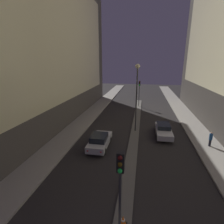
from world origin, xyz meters
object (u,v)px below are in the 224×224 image
Objects in this scene: traffic_light_near at (120,181)px; traffic_cone_far at (123,221)px; pedestrian_on_right_sidewalk at (211,139)px; car_right_lane at (163,130)px; street_lamp at (137,86)px; car_left_lane at (100,141)px; traffic_light_mid at (139,88)px.

traffic_cone_far is (0.06, 1.01, -3.28)m from traffic_light_near.
car_right_lane is at bearing 152.20° from pedestrian_on_right_sidewalk.
street_lamp is 1.89× the size of car_left_lane.
street_lamp is 14.63m from traffic_cone_far.
car_right_lane is at bearing 32.73° from car_left_lane.
traffic_cone_far is at bearing 86.55° from traffic_light_near.
traffic_cone_far is at bearing -89.87° from traffic_light_mid.
street_lamp is at bearing 169.52° from car_right_lane.
car_left_lane is at bearing -147.27° from car_right_lane.
car_left_lane is (-3.45, 8.61, 0.32)m from traffic_cone_far.
car_right_lane is (3.33, 12.97, 0.27)m from traffic_cone_far.
traffic_cone_far is at bearing -68.17° from car_left_lane.
pedestrian_on_right_sidewalk reaches higher than car_left_lane.
traffic_light_mid is 3.13× the size of pedestrian_on_right_sidewalk.
car_left_lane is (-3.39, -17.84, -2.96)m from traffic_light_mid.
traffic_cone_far is at bearing -89.74° from street_lamp.
car_right_lane reaches higher than traffic_cone_far.
street_lamp is 1.75× the size of car_right_lane.
pedestrian_on_right_sidewalk is (7.81, -15.82, -2.72)m from traffic_light_mid.
street_lamp reaches higher than traffic_light_near.
car_right_lane is (3.39, -0.63, -5.11)m from street_lamp.
street_lamp is 9.65m from pedestrian_on_right_sidewalk.
street_lamp is at bearing 90.26° from traffic_cone_far.
car_right_lane is 5.01m from pedestrian_on_right_sidewalk.
traffic_cone_far is 0.14× the size of car_right_lane.
car_right_lane is at bearing 76.37° from traffic_light_near.
car_left_lane is at bearing -100.76° from traffic_light_mid.
traffic_light_mid is 26.66m from traffic_cone_far.
street_lamp is 6.17m from car_right_lane.
traffic_light_near is at bearing -123.85° from pedestrian_on_right_sidewalk.
traffic_light_mid is at bearing 90.13° from traffic_cone_far.
pedestrian_on_right_sidewalk is at bearing 56.15° from traffic_light_near.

